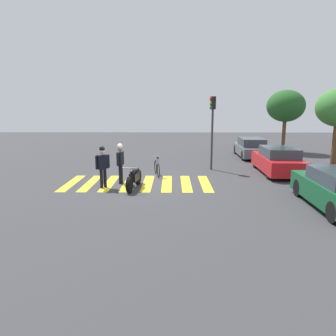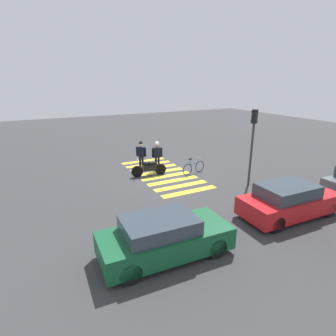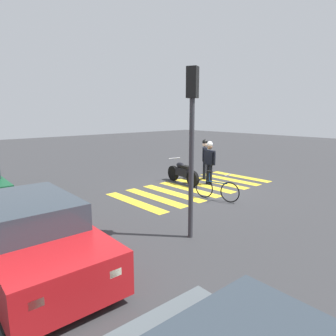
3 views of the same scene
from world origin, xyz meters
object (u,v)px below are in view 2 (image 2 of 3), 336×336
(car_red_convertible, at_px, (289,201))
(traffic_light_pole, at_px, (253,136))
(car_green_compact, at_px, (164,237))
(officer_on_foot, at_px, (157,154))
(police_motorcycle, at_px, (149,168))
(leaning_bicycle, at_px, (194,167))
(officer_by_motorcycle, at_px, (141,153))

(car_red_convertible, relative_size, traffic_light_pole, 1.06)
(car_green_compact, bearing_deg, car_red_convertible, -178.75)
(officer_on_foot, height_order, traffic_light_pole, traffic_light_pole)
(police_motorcycle, height_order, traffic_light_pole, traffic_light_pole)
(officer_on_foot, height_order, car_green_compact, officer_on_foot)
(car_green_compact, xyz_separation_m, traffic_light_pole, (-6.88, -3.57, 2.08))
(officer_on_foot, relative_size, car_red_convertible, 0.43)
(car_red_convertible, height_order, traffic_light_pole, traffic_light_pole)
(police_motorcycle, distance_m, officer_on_foot, 1.31)
(police_motorcycle, bearing_deg, leaning_bicycle, 161.19)
(officer_on_foot, distance_m, officer_by_motorcycle, 1.05)
(leaning_bicycle, height_order, car_green_compact, car_green_compact)
(officer_on_foot, xyz_separation_m, traffic_light_pole, (-3.32, 4.64, 1.66))
(officer_on_foot, bearing_deg, leaning_bicycle, 136.50)
(police_motorcycle, height_order, car_green_compact, car_green_compact)
(officer_by_motorcycle, bearing_deg, car_green_compact, 72.81)
(leaning_bicycle, xyz_separation_m, officer_on_foot, (1.70, -1.61, 0.71))
(officer_on_foot, xyz_separation_m, car_red_convertible, (-2.32, 8.08, -0.41))
(police_motorcycle, distance_m, car_red_convertible, 8.02)
(officer_on_foot, bearing_deg, car_red_convertible, 106.04)
(traffic_light_pole, bearing_deg, leaning_bicycle, -61.89)
(leaning_bicycle, distance_m, traffic_light_pole, 4.17)
(car_red_convertible, bearing_deg, officer_on_foot, -73.96)
(car_red_convertible, bearing_deg, leaning_bicycle, -84.49)
(car_green_compact, bearing_deg, traffic_light_pole, -152.58)
(car_red_convertible, bearing_deg, officer_by_motorcycle, -70.12)
(leaning_bicycle, relative_size, traffic_light_pole, 0.42)
(officer_on_foot, height_order, car_red_convertible, officer_on_foot)
(leaning_bicycle, bearing_deg, police_motorcycle, -18.81)
(leaning_bicycle, relative_size, car_red_convertible, 0.39)
(leaning_bicycle, bearing_deg, officer_by_motorcycle, -41.67)
(car_red_convertible, xyz_separation_m, traffic_light_pole, (-0.99, -3.44, 2.07))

